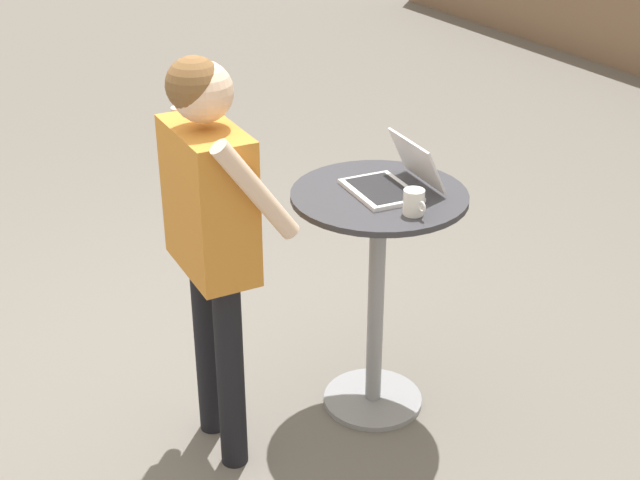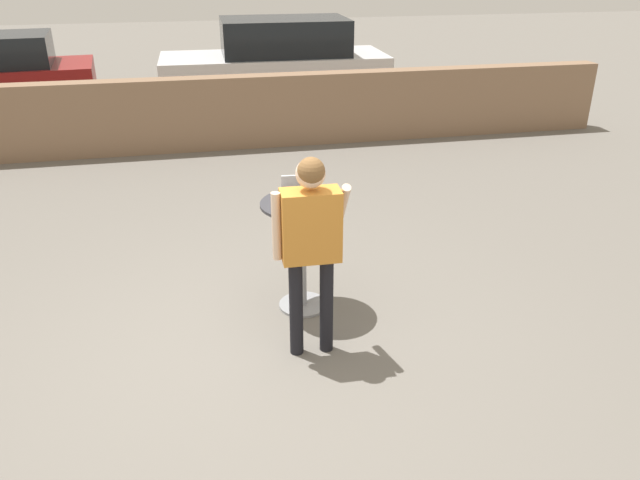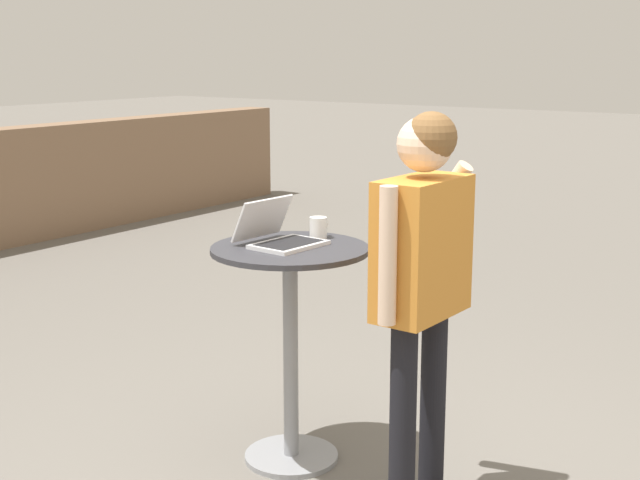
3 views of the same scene
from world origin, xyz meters
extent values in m
plane|color=slate|center=(0.00, 0.00, 0.00)|extent=(50.00, 50.00, 0.00)
cube|color=#84664C|center=(0.00, 5.80, 0.58)|extent=(13.38, 0.35, 1.16)
cylinder|color=gray|center=(0.49, 0.61, 0.01)|extent=(0.45, 0.45, 0.03)
cylinder|color=gray|center=(0.49, 0.61, 0.52)|extent=(0.07, 0.07, 0.99)
cylinder|color=#333338|center=(0.49, 0.61, 1.02)|extent=(0.72, 0.72, 0.02)
cube|color=silver|center=(0.49, 0.61, 1.05)|extent=(0.34, 0.25, 0.02)
cube|color=black|center=(0.49, 0.61, 1.05)|extent=(0.30, 0.21, 0.00)
cube|color=silver|center=(0.51, 0.77, 1.15)|extent=(0.33, 0.12, 0.19)
cube|color=white|center=(0.51, 0.77, 1.15)|extent=(0.30, 0.10, 0.17)
cylinder|color=white|center=(0.73, 0.61, 1.09)|extent=(0.08, 0.08, 0.10)
torus|color=white|center=(0.78, 0.61, 1.09)|extent=(0.04, 0.01, 0.04)
cylinder|color=black|center=(0.31, -0.10, 0.43)|extent=(0.11, 0.11, 0.85)
cylinder|color=black|center=(0.56, -0.11, 0.43)|extent=(0.11, 0.11, 0.85)
cube|color=orange|center=(0.44, -0.10, 1.13)|extent=(0.45, 0.23, 0.56)
sphere|color=beige|center=(0.44, -0.10, 1.55)|extent=(0.22, 0.22, 0.22)
sphere|color=brown|center=(0.44, -0.13, 1.58)|extent=(0.20, 0.20, 0.20)
cylinder|color=beige|center=(0.18, -0.10, 1.15)|extent=(0.07, 0.07, 0.53)
cylinder|color=beige|center=(0.70, -0.03, 1.26)|extent=(0.08, 0.32, 0.41)
cube|color=silver|center=(1.37, 8.53, 0.67)|extent=(4.54, 1.86, 0.73)
cube|color=black|center=(1.59, 8.52, 1.39)|extent=(2.51, 1.61, 0.69)
cylinder|color=black|center=(-0.04, 7.71, 0.34)|extent=(0.69, 0.23, 0.68)
cylinder|color=black|center=(-0.01, 9.40, 0.34)|extent=(0.69, 0.23, 0.68)
cylinder|color=black|center=(2.75, 7.65, 0.34)|extent=(0.69, 0.23, 0.68)
cylinder|color=black|center=(2.78, 9.35, 0.34)|extent=(0.69, 0.23, 0.68)
cylinder|color=black|center=(-2.76, 7.49, 0.32)|extent=(0.66, 0.28, 0.64)
cylinder|color=black|center=(-2.91, 9.05, 0.32)|extent=(0.66, 0.28, 0.64)
camera|label=1|loc=(3.26, -1.19, 2.48)|focal=50.00mm
camera|label=2|loc=(-0.37, -4.30, 3.05)|focal=35.00mm
camera|label=3|loc=(-2.64, -1.77, 1.91)|focal=50.00mm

